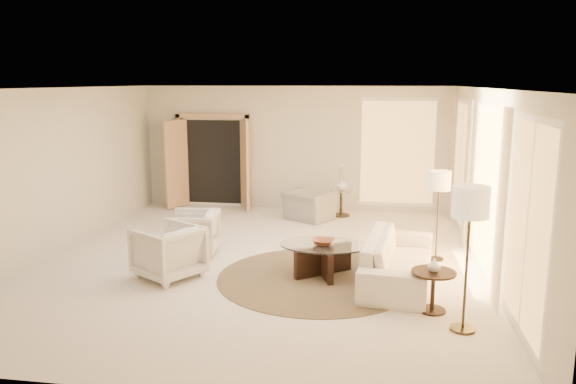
# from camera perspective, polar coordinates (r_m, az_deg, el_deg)

# --- Properties ---
(room) EXTENTS (7.04, 8.04, 2.83)m
(room) POSITION_cam_1_polar(r_m,az_deg,el_deg) (8.93, -2.94, 1.46)
(room) COLOR silver
(room) RESTS_ON ground
(windows_right) EXTENTS (0.10, 6.40, 2.40)m
(windows_right) POSITION_cam_1_polar(r_m,az_deg,el_deg) (9.00, 19.25, 0.61)
(windows_right) COLOR #F7B962
(windows_right) RESTS_ON room
(window_back_corner) EXTENTS (1.70, 0.10, 2.40)m
(window_back_corner) POSITION_cam_1_polar(r_m,az_deg,el_deg) (12.67, 11.07, 3.94)
(window_back_corner) COLOR #F7B962
(window_back_corner) RESTS_ON room
(curtains_right) EXTENTS (0.06, 5.20, 2.60)m
(curtains_right) POSITION_cam_1_polar(r_m,az_deg,el_deg) (9.87, 18.04, 1.28)
(curtains_right) COLOR beige
(curtains_right) RESTS_ON room
(french_doors) EXTENTS (1.95, 0.66, 2.16)m
(french_doors) POSITION_cam_1_polar(r_m,az_deg,el_deg) (13.10, -7.66, 3.04)
(french_doors) COLOR tan
(french_doors) RESTS_ON room
(area_rug) EXTENTS (3.77, 3.77, 0.01)m
(area_rug) POSITION_cam_1_polar(r_m,az_deg,el_deg) (8.52, 2.89, -8.73)
(area_rug) COLOR #3A2A1A
(area_rug) RESTS_ON room
(sofa) EXTENTS (1.18, 2.42, 0.68)m
(sofa) POSITION_cam_1_polar(r_m,az_deg,el_deg) (8.46, 11.12, -6.69)
(sofa) COLOR silver
(sofa) RESTS_ON room
(armchair_left) EXTENTS (0.82, 0.87, 0.82)m
(armchair_left) POSITION_cam_1_polar(r_m,az_deg,el_deg) (9.69, -9.63, -3.89)
(armchair_left) COLOR silver
(armchair_left) RESTS_ON room
(armchair_right) EXTENTS (1.13, 1.14, 0.88)m
(armchair_right) POSITION_cam_1_polar(r_m,az_deg,el_deg) (8.61, -12.07, -5.72)
(armchair_right) COLOR silver
(armchair_right) RESTS_ON room
(accent_chair) EXTENTS (1.11, 0.99, 0.81)m
(accent_chair) POSITION_cam_1_polar(r_m,az_deg,el_deg) (11.89, 2.08, -0.93)
(accent_chair) COLOR #9B948D
(accent_chair) RESTS_ON room
(coffee_table) EXTENTS (1.64, 1.64, 0.48)m
(coffee_table) POSITION_cam_1_polar(r_m,az_deg,el_deg) (8.58, 3.59, -6.48)
(coffee_table) COLOR black
(coffee_table) RESTS_ON room
(end_table) EXTENTS (0.57, 0.57, 0.54)m
(end_table) POSITION_cam_1_polar(r_m,az_deg,el_deg) (7.48, 14.53, -9.04)
(end_table) COLOR black
(end_table) RESTS_ON room
(side_table) EXTENTS (0.50, 0.50, 0.58)m
(side_table) POSITION_cam_1_polar(r_m,az_deg,el_deg) (12.30, 5.42, -0.83)
(side_table) COLOR #322A1C
(side_table) RESTS_ON room
(floor_lamp_near) EXTENTS (0.36, 0.36, 1.49)m
(floor_lamp_near) POSITION_cam_1_polar(r_m,az_deg,el_deg) (9.37, 15.13, 0.73)
(floor_lamp_near) COLOR #322A1C
(floor_lamp_near) RESTS_ON room
(floor_lamp_far) EXTENTS (0.42, 0.42, 1.74)m
(floor_lamp_far) POSITION_cam_1_polar(r_m,az_deg,el_deg) (6.71, 18.03, -1.63)
(floor_lamp_far) COLOR #322A1C
(floor_lamp_far) RESTS_ON room
(bowl) EXTENTS (0.36, 0.36, 0.08)m
(bowl) POSITION_cam_1_polar(r_m,az_deg,el_deg) (8.51, 3.61, -5.08)
(bowl) COLOR brown
(bowl) RESTS_ON coffee_table
(end_vase) EXTENTS (0.19, 0.19, 0.18)m
(end_vase) POSITION_cam_1_polar(r_m,az_deg,el_deg) (7.39, 14.62, -7.19)
(end_vase) COLOR white
(end_vase) RESTS_ON end_table
(side_vase) EXTENTS (0.31, 0.31, 0.25)m
(side_vase) POSITION_cam_1_polar(r_m,az_deg,el_deg) (12.23, 5.45, 0.77)
(side_vase) COLOR white
(side_vase) RESTS_ON side_table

